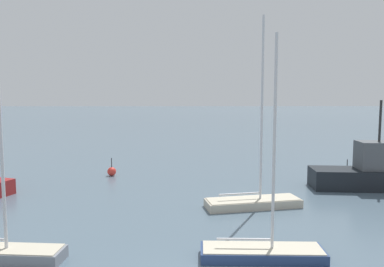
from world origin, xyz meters
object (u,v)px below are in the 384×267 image
at_px(sailboat_4, 253,199).
at_px(channel_buoy_1, 347,173).
at_px(sailboat_1, 262,249).
at_px(fishing_boat_1, 373,173).
at_px(channel_buoy_0, 112,171).

bearing_deg(sailboat_4, channel_buoy_1, 30.53).
xyz_separation_m(sailboat_1, sailboat_4, (0.85, 6.33, 0.08)).
distance_m(sailboat_4, channel_buoy_1, 11.40).
bearing_deg(channel_buoy_1, fishing_boat_1, -88.55).
height_order(sailboat_1, sailboat_4, sailboat_4).
xyz_separation_m(sailboat_4, channel_buoy_1, (8.59, 7.50, -0.13)).
bearing_deg(fishing_boat_1, channel_buoy_1, 96.77).
height_order(sailboat_1, channel_buoy_1, sailboat_1).
distance_m(sailboat_1, fishing_boat_1, 14.00).
height_order(fishing_boat_1, channel_buoy_0, fishing_boat_1).
bearing_deg(channel_buoy_0, channel_buoy_1, -2.15).
relative_size(sailboat_4, channel_buoy_0, 7.43).
xyz_separation_m(channel_buoy_0, channel_buoy_1, (18.07, -0.68, -0.03)).
height_order(sailboat_4, channel_buoy_1, sailboat_4).
bearing_deg(sailboat_4, sailboat_1, -108.20).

